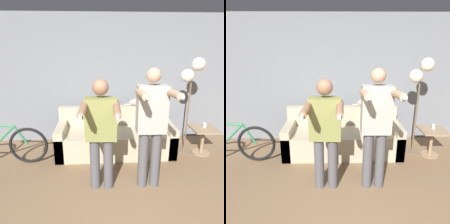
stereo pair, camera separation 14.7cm
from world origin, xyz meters
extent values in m
cube|color=gray|center=(0.00, 3.07, 1.30)|extent=(10.00, 0.05, 2.60)
cube|color=beige|center=(-0.11, 2.38, 0.22)|extent=(2.18, 0.83, 0.45)
cube|color=beige|center=(-0.11, 2.73, 0.64)|extent=(2.18, 0.14, 0.38)
cube|color=beige|center=(-1.12, 2.38, 0.29)|extent=(0.16, 0.83, 0.59)
cube|color=beige|center=(0.90, 2.38, 0.29)|extent=(0.16, 0.83, 0.59)
cylinder|color=#56565B|center=(-0.49, 1.32, 0.39)|extent=(0.14, 0.14, 0.78)
cylinder|color=#56565B|center=(-0.30, 1.31, 0.39)|extent=(0.14, 0.14, 0.78)
cube|color=#8C8E4C|center=(-0.39, 1.32, 1.07)|extent=(0.44, 0.24, 0.58)
sphere|color=#9E7051|center=(-0.39, 1.32, 1.50)|extent=(0.22, 0.22, 0.22)
cylinder|color=#9E7051|center=(-0.61, 1.08, 1.29)|extent=(0.11, 0.51, 0.10)
cube|color=white|center=(-0.62, 0.83, 1.28)|extent=(0.04, 0.12, 0.04)
cylinder|color=#9E7051|center=(-0.20, 1.06, 1.29)|extent=(0.11, 0.51, 0.10)
cube|color=white|center=(-0.21, 0.81, 1.28)|extent=(0.04, 0.12, 0.04)
cylinder|color=#56565B|center=(0.21, 1.32, 0.43)|extent=(0.14, 0.14, 0.87)
cylinder|color=#56565B|center=(0.39, 1.32, 0.43)|extent=(0.14, 0.14, 0.87)
cube|color=#B7B2A8|center=(0.30, 1.32, 1.19)|extent=(0.40, 0.23, 0.65)
sphere|color=tan|center=(0.30, 1.32, 1.65)|extent=(0.19, 0.19, 0.19)
cylinder|color=tan|center=(0.10, 1.07, 1.46)|extent=(0.10, 0.51, 0.14)
cube|color=white|center=(0.10, 0.82, 1.49)|extent=(0.04, 0.12, 0.05)
cylinder|color=tan|center=(0.48, 1.07, 1.46)|extent=(0.10, 0.51, 0.14)
cube|color=white|center=(0.48, 0.82, 1.49)|extent=(0.04, 0.12, 0.05)
ellipsoid|color=#B7AD9E|center=(0.37, 2.73, 0.90)|extent=(0.36, 0.13, 0.15)
sphere|color=#B7AD9E|center=(0.52, 2.73, 0.96)|extent=(0.11, 0.11, 0.11)
ellipsoid|color=#B7AD9E|center=(0.18, 2.75, 0.85)|extent=(0.20, 0.04, 0.04)
cone|color=#B7AD9E|center=(0.50, 2.71, 1.00)|extent=(0.03, 0.03, 0.03)
cone|color=#B7AD9E|center=(0.50, 2.75, 1.00)|extent=(0.03, 0.03, 0.03)
cylinder|color=#756047|center=(1.25, 2.36, 0.01)|extent=(0.26, 0.26, 0.02)
cylinder|color=#756047|center=(1.25, 2.36, 0.80)|extent=(0.03, 0.03, 1.60)
sphere|color=white|center=(1.35, 2.36, 1.68)|extent=(0.24, 0.24, 0.24)
sphere|color=white|center=(1.17, 2.36, 1.48)|extent=(0.24, 0.24, 0.24)
cylinder|color=#A38460|center=(1.55, 2.23, 0.01)|extent=(0.32, 0.32, 0.02)
cylinder|color=#A38460|center=(1.55, 2.23, 0.24)|extent=(0.06, 0.06, 0.49)
cube|color=#A38460|center=(1.55, 2.23, 0.50)|extent=(0.46, 0.46, 0.03)
cylinder|color=silver|center=(1.57, 2.27, 0.56)|extent=(0.07, 0.07, 0.09)
torus|color=black|center=(-1.65, 2.08, 0.33)|extent=(0.67, 0.05, 0.67)
cylinder|color=#338E56|center=(-2.05, 2.08, 0.51)|extent=(0.42, 0.04, 0.41)
cylinder|color=#338E56|center=(-2.08, 2.08, 0.71)|extent=(0.47, 0.04, 0.05)
cylinder|color=#338E56|center=(-1.75, 2.08, 0.52)|extent=(0.23, 0.04, 0.38)
camera|label=1|loc=(-0.42, -1.44, 2.06)|focal=35.00mm
camera|label=2|loc=(-0.27, -1.45, 2.06)|focal=35.00mm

